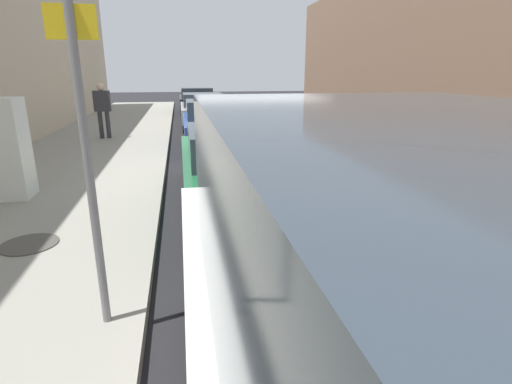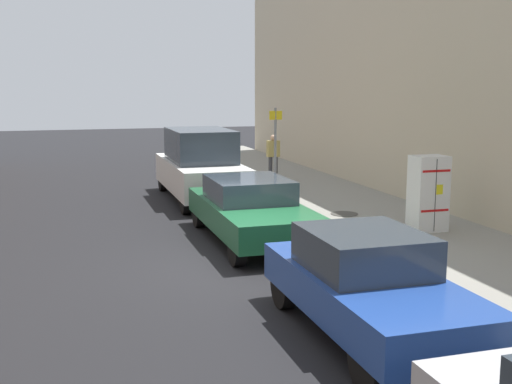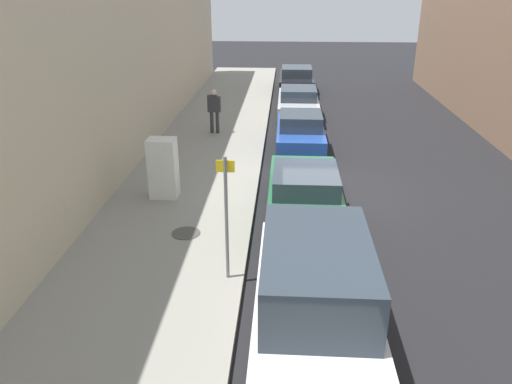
% 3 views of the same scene
% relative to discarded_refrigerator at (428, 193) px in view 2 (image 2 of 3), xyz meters
% --- Properties ---
extents(ground_plane, '(80.00, 80.00, 0.00)m').
position_rel_discarded_refrigerator_xyz_m(ground_plane, '(4.61, 0.97, -1.01)').
color(ground_plane, black).
extents(sidewalk_slab, '(4.16, 44.00, 0.15)m').
position_rel_discarded_refrigerator_xyz_m(sidewalk_slab, '(0.53, 0.97, -0.93)').
color(sidewalk_slab, gray).
rests_on(sidewalk_slab, ground).
extents(discarded_refrigerator, '(0.77, 0.60, 1.71)m').
position_rel_discarded_refrigerator_xyz_m(discarded_refrigerator, '(0.00, 0.00, 0.00)').
color(discarded_refrigerator, white).
rests_on(discarded_refrigerator, sidewalk_slab).
extents(manhole_cover, '(0.70, 0.70, 0.02)m').
position_rel_discarded_refrigerator_xyz_m(manhole_cover, '(1.03, -2.23, -0.85)').
color(manhole_cover, '#47443F').
rests_on(manhole_cover, sidewalk_slab).
extents(street_sign_post, '(0.36, 0.07, 2.66)m').
position_rel_discarded_refrigerator_xyz_m(street_sign_post, '(2.28, -4.10, 0.63)').
color(street_sign_post, slate).
rests_on(street_sign_post, sidewalk_slab).
extents(pedestrian_walking_far, '(0.44, 0.22, 1.53)m').
position_rel_discarded_refrigerator_xyz_m(pedestrian_walking_far, '(0.73, -8.95, 0.01)').
color(pedestrian_walking_far, '#333338').
rests_on(pedestrian_walking_far, sidewalk_slab).
extents(parked_van_white, '(1.94, 5.18, 2.13)m').
position_rel_discarded_refrigerator_xyz_m(parked_van_white, '(3.95, -6.15, 0.04)').
color(parked_van_white, silver).
rests_on(parked_van_white, ground).
extents(parked_sedan_green, '(1.89, 4.75, 1.39)m').
position_rel_discarded_refrigerator_xyz_m(parked_sedan_green, '(3.95, -0.77, -0.28)').
color(parked_sedan_green, '#1E6038').
rests_on(parked_sedan_green, ground).
extents(parked_hatchback_blue, '(1.71, 4.09, 1.45)m').
position_rel_discarded_refrigerator_xyz_m(parked_hatchback_blue, '(3.95, 4.92, -0.26)').
color(parked_hatchback_blue, '#23479E').
rests_on(parked_hatchback_blue, ground).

